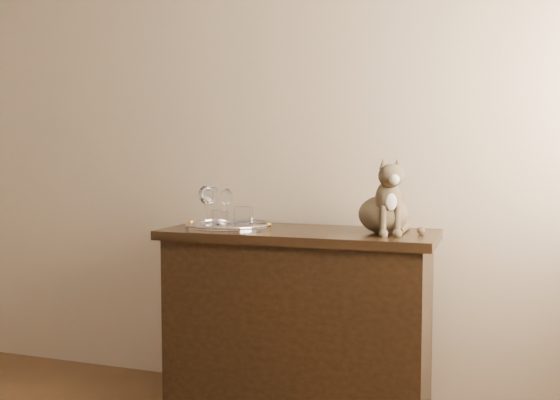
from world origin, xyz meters
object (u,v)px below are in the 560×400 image
(wine_glass_b, at_px, (226,206))
(tumbler_b, at_px, (220,219))
(wine_glass_a, at_px, (212,205))
(sideboard, at_px, (299,324))
(wine_glass_c, at_px, (206,205))
(cat, at_px, (383,196))
(tumbler_a, at_px, (243,217))
(tray, at_px, (229,226))

(wine_glass_b, relative_size, tumbler_b, 2.12)
(wine_glass_a, xyz_separation_m, wine_glass_b, (0.07, 0.02, -0.01))
(sideboard, height_order, wine_glass_c, wine_glass_c)
(wine_glass_b, xyz_separation_m, cat, (0.75, -0.06, 0.07))
(tumbler_b, distance_m, cat, 0.72)
(sideboard, distance_m, cat, 0.69)
(sideboard, relative_size, wine_glass_c, 6.56)
(tumbler_b, height_order, cat, cat)
(wine_glass_a, distance_m, tumbler_b, 0.21)
(sideboard, xyz_separation_m, tumbler_b, (-0.33, -0.12, 0.47))
(tumbler_b, bearing_deg, cat, 10.30)
(tumbler_a, bearing_deg, wine_glass_c, 163.50)
(sideboard, height_order, cat, cat)
(cat, bearing_deg, wine_glass_a, 153.01)
(wine_glass_a, relative_size, tumbler_a, 1.93)
(sideboard, distance_m, tumbler_b, 0.59)
(tray, relative_size, tumbler_a, 4.27)
(tumbler_b, bearing_deg, sideboard, 19.43)
(wine_glass_c, xyz_separation_m, tumbler_b, (0.13, -0.12, -0.05))
(wine_glass_a, bearing_deg, tumbler_b, -54.44)
(wine_glass_c, height_order, cat, cat)
(wine_glass_c, bearing_deg, wine_glass_a, 78.37)
(sideboard, bearing_deg, tray, 178.85)
(wine_glass_c, bearing_deg, tumbler_b, -44.32)
(sideboard, relative_size, wine_glass_b, 7.11)
(tray, bearing_deg, cat, 0.34)
(sideboard, xyz_separation_m, wine_glass_c, (-0.46, 0.01, 0.52))
(tray, relative_size, wine_glass_c, 2.19)
(tray, xyz_separation_m, wine_glass_b, (-0.04, 0.06, 0.09))
(tray, relative_size, cat, 1.26)
(tray, height_order, cat, cat)
(wine_glass_a, bearing_deg, tray, -21.67)
(wine_glass_b, height_order, tumbler_b, wine_glass_b)
(wine_glass_b, bearing_deg, tray, -54.97)
(wine_glass_a, distance_m, cat, 0.82)
(wine_glass_c, relative_size, cat, 0.57)
(sideboard, relative_size, tumbler_b, 15.04)
(wine_glass_b, bearing_deg, wine_glass_a, -164.73)
(wine_glass_b, bearing_deg, wine_glass_c, -141.14)
(wine_glass_a, relative_size, wine_glass_c, 0.99)
(tumbler_a, distance_m, tumbler_b, 0.11)
(wine_glass_a, distance_m, wine_glass_b, 0.07)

